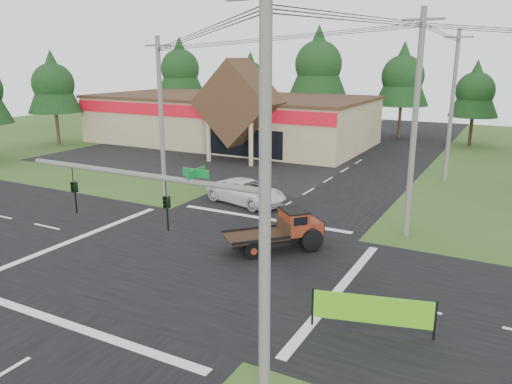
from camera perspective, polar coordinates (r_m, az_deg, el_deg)
The scene contains 19 objects.
ground at distance 23.69m, azimuth -7.03°, elevation -7.69°, with size 120.00×120.00×0.00m, color #304C1B.
road_ns at distance 23.69m, azimuth -7.03°, elevation -7.67°, with size 12.00×120.00×0.02m, color black.
road_ew at distance 23.68m, azimuth -7.03°, elevation -7.67°, with size 120.00×12.00×0.02m, color black.
parking_apron at distance 46.37m, azimuth -7.80°, elevation 3.55°, with size 28.00×14.00×0.02m, color black.
cvs_building at distance 55.60m, azimuth -2.94°, elevation 8.44°, with size 30.40×18.20×9.19m.
traffic_signal_mast at distance 13.25m, azimuth -5.52°, elevation -5.69°, with size 8.12×0.24×7.00m.
utility_pole_nr at distance 12.05m, azimuth 1.03°, elevation -1.64°, with size 2.00×0.30×11.00m.
utility_pole_nw at distance 33.30m, azimuth -10.79°, elevation 8.34°, with size 2.00×0.30×10.50m.
utility_pole_ne at distance 26.41m, azimuth 17.67°, elevation 7.33°, with size 2.00×0.30×11.50m.
utility_pole_n at distance 40.21m, azimuth 21.49°, elevation 9.18°, with size 2.00×0.30×11.20m.
tree_row_a at distance 71.88m, azimuth -8.68°, elevation 13.98°, with size 6.72×6.72×12.12m.
tree_row_b at distance 68.21m, azimuth -0.65°, elevation 12.97°, with size 5.60×5.60×10.10m.
tree_row_c at distance 63.03m, azimuth 7.15°, elevation 14.53°, with size 7.28×7.28×13.13m.
tree_row_d at distance 61.15m, azimuth 16.45°, elevation 12.78°, with size 6.16×6.16×11.11m.
tree_row_e at distance 58.06m, azimuth 23.79°, elevation 10.72°, with size 5.04×5.04×9.09m.
tree_side_w at distance 58.61m, azimuth -22.20°, elevation 11.57°, with size 5.60×5.60×10.10m.
antique_flatbed_truck at distance 24.33m, azimuth 2.23°, elevation -4.41°, with size 1.85×4.85×2.03m, color #5A1B0C, non-canonical shape.
roadside_banner at distance 17.87m, azimuth 13.14°, elevation -13.40°, with size 4.17×0.12×1.42m, color #53AD17, non-canonical shape.
white_pickup at distance 32.28m, azimuth -1.08°, elevation 0.03°, with size 2.53×5.49×1.53m, color white.
Camera 1 is at (12.74, -17.79, 9.08)m, focal length 35.00 mm.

